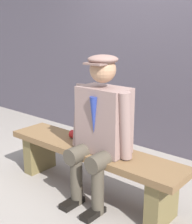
# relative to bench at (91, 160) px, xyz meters

# --- Properties ---
(ground_plane) EXTENTS (30.00, 30.00, 0.00)m
(ground_plane) POSITION_rel_bench_xyz_m (0.00, 0.00, -0.33)
(ground_plane) COLOR gray
(bench) EXTENTS (1.88, 0.41, 0.47)m
(bench) POSITION_rel_bench_xyz_m (0.00, 0.00, 0.00)
(bench) COLOR brown
(bench) RESTS_ON ground
(seated_man) EXTENTS (0.63, 0.55, 1.33)m
(seated_man) POSITION_rel_bench_xyz_m (-0.16, 0.05, 0.40)
(seated_man) COLOR gray
(seated_man) RESTS_ON ground
(rolled_magazine) EXTENTS (0.24, 0.08, 0.08)m
(rolled_magazine) POSITION_rel_bench_xyz_m (0.20, -0.07, 0.17)
(rolled_magazine) COLOR #B21E1E
(rolled_magazine) RESTS_ON bench
(stadium_wall) EXTENTS (12.00, 0.24, 2.34)m
(stadium_wall) POSITION_rel_bench_xyz_m (0.00, -1.45, 0.84)
(stadium_wall) COLOR #514A55
(stadium_wall) RESTS_ON ground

